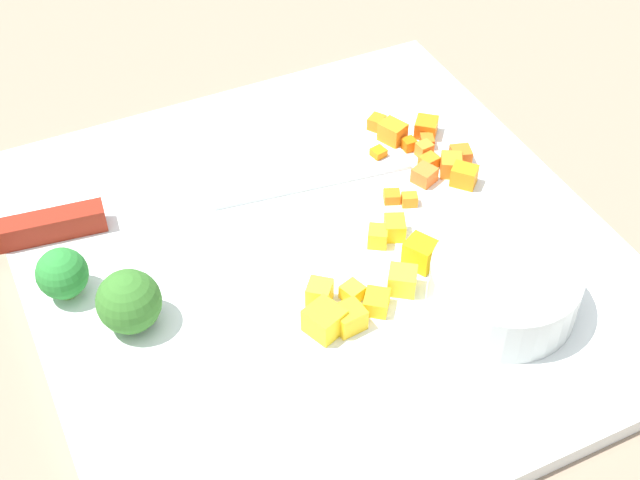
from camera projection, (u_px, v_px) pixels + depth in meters
ground_plane at (320, 263)px, 0.62m from camera, size 4.00×4.00×0.00m
cutting_board at (320, 257)px, 0.61m from camera, size 0.41×0.39×0.01m
prep_bowl at (503, 289)px, 0.56m from camera, size 0.09×0.09×0.03m
chef_knife at (137, 210)px, 0.63m from camera, size 0.06×0.30×0.02m
carrot_dice_0 at (451, 165)px, 0.66m from camera, size 0.02×0.02×0.01m
carrot_dice_1 at (424, 150)px, 0.68m from camera, size 0.01×0.01×0.01m
carrot_dice_2 at (409, 144)px, 0.69m from camera, size 0.01×0.01×0.01m
carrot_dice_3 at (424, 175)px, 0.66m from camera, size 0.02×0.02×0.01m
carrot_dice_4 at (392, 197)px, 0.64m from camera, size 0.01×0.01×0.01m
carrot_dice_5 at (426, 127)px, 0.70m from camera, size 0.02×0.02×0.01m
carrot_dice_6 at (378, 154)px, 0.68m from camera, size 0.01×0.01×0.01m
carrot_dice_7 at (429, 162)px, 0.67m from camera, size 0.01×0.01×0.01m
carrot_dice_8 at (393, 132)px, 0.69m from camera, size 0.02×0.02×0.02m
carrot_dice_9 at (464, 176)px, 0.65m from camera, size 0.02×0.02×0.02m
carrot_dice_10 at (427, 142)px, 0.69m from camera, size 0.01×0.01×0.01m
carrot_dice_11 at (460, 155)px, 0.67m from camera, size 0.02×0.02×0.01m
carrot_dice_12 at (409, 200)px, 0.64m from camera, size 0.01×0.01×0.01m
carrot_dice_13 at (377, 123)px, 0.71m from camera, size 0.02×0.02×0.01m
pepper_dice_0 at (377, 302)px, 0.57m from camera, size 0.02×0.02×0.01m
pepper_dice_1 at (320, 294)px, 0.57m from camera, size 0.02×0.02×0.02m
pepper_dice_2 at (402, 281)px, 0.58m from camera, size 0.02×0.02×0.02m
pepper_dice_3 at (349, 294)px, 0.57m from camera, size 0.02×0.02×0.01m
pepper_dice_4 at (395, 228)px, 0.62m from camera, size 0.02×0.02×0.01m
pepper_dice_5 at (378, 236)px, 0.61m from camera, size 0.02×0.02×0.01m
pepper_dice_6 at (420, 253)px, 0.59m from camera, size 0.03×0.02×0.02m
pepper_dice_7 at (324, 321)px, 0.55m from camera, size 0.03×0.03×0.02m
pepper_dice_8 at (349, 318)px, 0.56m from camera, size 0.02×0.02×0.02m
broccoli_floret_0 at (129, 302)px, 0.55m from camera, size 0.04×0.04×0.04m
broccoli_floret_1 at (62, 274)px, 0.57m from camera, size 0.03×0.03×0.04m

